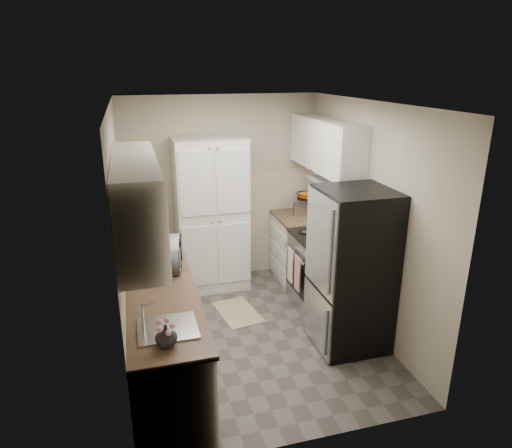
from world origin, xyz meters
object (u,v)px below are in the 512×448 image
object	(u,v)px
pantry_cabinet	(212,215)
toaster_oven	(304,205)
microwave	(164,255)
wine_bottle	(146,240)
electric_range	(322,271)
refrigerator	(352,270)

from	to	relation	value
pantry_cabinet	toaster_oven	world-z (taller)	pantry_cabinet
microwave	pantry_cabinet	bearing A→B (deg)	-20.56
microwave	wine_bottle	distance (m)	0.47
microwave	toaster_oven	distance (m)	2.40
pantry_cabinet	microwave	size ratio (longest dim) A/B	4.12
electric_range	wine_bottle	distance (m)	2.13
microwave	wine_bottle	bearing A→B (deg)	28.13
refrigerator	toaster_oven	size ratio (longest dim) A/B	4.69
refrigerator	microwave	bearing A→B (deg)	167.33
pantry_cabinet	refrigerator	xyz separation A→B (m)	(1.14, -1.73, -0.15)
microwave	toaster_oven	bearing A→B (deg)	-48.48
electric_range	microwave	distance (m)	2.01
electric_range	microwave	bearing A→B (deg)	-168.48
refrigerator	microwave	size ratio (longest dim) A/B	3.50
electric_range	refrigerator	world-z (taller)	refrigerator
electric_range	microwave	size ratio (longest dim) A/B	2.33
electric_range	pantry_cabinet	bearing A→B (deg)	141.78
pantry_cabinet	microwave	xyz separation A→B (m)	(-0.71, -1.31, 0.05)
refrigerator	microwave	distance (m)	1.91
refrigerator	toaster_oven	world-z (taller)	refrigerator
refrigerator	microwave	world-z (taller)	refrigerator
pantry_cabinet	wine_bottle	distance (m)	1.23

